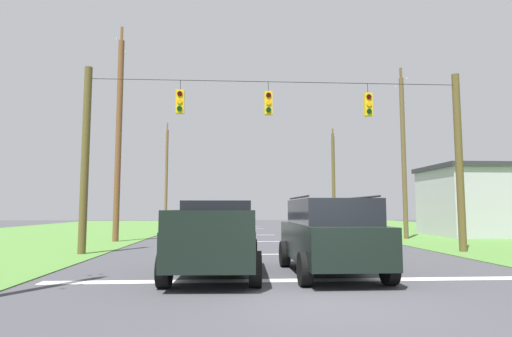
# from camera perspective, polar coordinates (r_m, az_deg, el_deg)

# --- Properties ---
(ground_plane) EXTENTS (120.00, 120.00, 0.00)m
(ground_plane) POSITION_cam_1_polar(r_m,az_deg,el_deg) (8.40, 8.87, -17.25)
(ground_plane) COLOR #3D3D42
(stop_bar_stripe) EXTENTS (12.39, 0.45, 0.01)m
(stop_bar_stripe) POSITION_cam_1_polar(r_m,az_deg,el_deg) (10.71, 6.07, -14.68)
(stop_bar_stripe) COLOR white
(stop_bar_stripe) RESTS_ON ground
(lane_dash_0) EXTENTS (2.50, 0.15, 0.01)m
(lane_dash_0) POSITION_cam_1_polar(r_m,az_deg,el_deg) (16.61, 2.60, -11.41)
(lane_dash_0) COLOR white
(lane_dash_0) RESTS_ON ground
(lane_dash_1) EXTENTS (2.50, 0.15, 0.01)m
(lane_dash_1) POSITION_cam_1_polar(r_m,az_deg,el_deg) (23.03, 0.89, -9.76)
(lane_dash_1) COLOR white
(lane_dash_1) RESTS_ON ground
(lane_dash_2) EXTENTS (2.50, 0.15, 0.01)m
(lane_dash_2) POSITION_cam_1_polar(r_m,az_deg,el_deg) (28.74, 0.02, -8.91)
(lane_dash_2) COLOR white
(lane_dash_2) RESTS_ON ground
(lane_dash_3) EXTENTS (2.50, 0.15, 0.01)m
(lane_dash_3) POSITION_cam_1_polar(r_m,az_deg,el_deg) (37.85, -0.81, -8.08)
(lane_dash_3) COLOR white
(lane_dash_3) RESTS_ON ground
(lane_dash_4) EXTENTS (2.50, 0.15, 0.01)m
(lane_dash_4) POSITION_cam_1_polar(r_m,az_deg,el_deg) (43.36, -1.15, -7.75)
(lane_dash_4) COLOR white
(lane_dash_4) RESTS_ON ground
(overhead_signal_span) EXTENTS (15.29, 0.31, 7.33)m
(overhead_signal_span) POSITION_cam_1_polar(r_m,az_deg,el_deg) (16.98, 2.77, 2.33)
(overhead_signal_span) COLOR brown
(overhead_signal_span) RESTS_ON ground
(pickup_truck) EXTENTS (2.44, 5.47, 1.95)m
(pickup_truck) POSITION_cam_1_polar(r_m,az_deg,el_deg) (11.54, -5.38, -9.21)
(pickup_truck) COLOR black
(pickup_truck) RESTS_ON ground
(suv_black) EXTENTS (2.26, 4.82, 2.05)m
(suv_black) POSITION_cam_1_polar(r_m,az_deg,el_deg) (11.56, 9.87, -8.69)
(suv_black) COLOR black
(suv_black) RESTS_ON ground
(distant_car_crossing_white) EXTENTS (2.24, 4.41, 1.52)m
(distant_car_crossing_white) POSITION_cam_1_polar(r_m,az_deg,el_deg) (28.60, -6.51, -7.32)
(distant_car_crossing_white) COLOR silver
(distant_car_crossing_white) RESTS_ON ground
(utility_pole_mid_right) EXTENTS (0.26, 1.72, 10.15)m
(utility_pole_mid_right) POSITION_cam_1_polar(r_m,az_deg,el_deg) (26.38, 19.20, 1.87)
(utility_pole_mid_right) COLOR brown
(utility_pole_mid_right) RESTS_ON ground
(utility_pole_far_right) EXTENTS (0.33, 1.55, 9.67)m
(utility_pole_far_right) POSITION_cam_1_polar(r_m,az_deg,el_deg) (42.26, 10.36, -1.36)
(utility_pole_far_right) COLOR brown
(utility_pole_far_right) RESTS_ON ground
(utility_pole_mid_left) EXTENTS (0.32, 1.98, 11.77)m
(utility_pole_mid_left) POSITION_cam_1_polar(r_m,az_deg,el_deg) (24.12, -17.97, 4.15)
(utility_pole_mid_left) COLOR brown
(utility_pole_mid_left) RESTS_ON ground
(utility_pole_far_left) EXTENTS (0.27, 1.85, 10.05)m
(utility_pole_far_left) POSITION_cam_1_polar(r_m,az_deg,el_deg) (41.50, -11.95, -1.00)
(utility_pole_far_left) COLOR brown
(utility_pole_far_left) RESTS_ON ground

